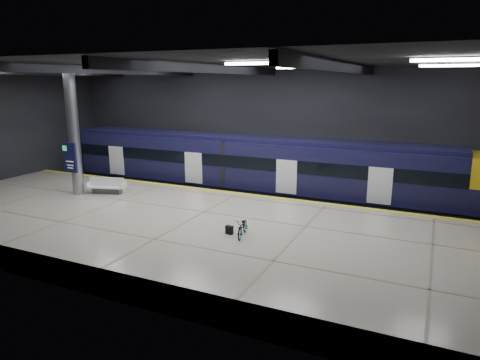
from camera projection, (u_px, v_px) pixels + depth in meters
The scene contains 10 objects.
ground at pixel (215, 227), 21.59m from camera, with size 30.00×30.00×0.00m, color black.
room_shell at pixel (213, 113), 20.30m from camera, with size 30.10×16.10×8.05m.
platform at pixel (188, 232), 19.25m from camera, with size 30.00×11.00×1.10m, color beige.
safety_strip at pixel (238, 193), 23.77m from camera, with size 30.00×0.40×0.01m, color yellow.
rails at pixel (257, 199), 26.43m from camera, with size 30.00×1.52×0.16m.
train at pixel (275, 169), 25.51m from camera, with size 29.40×2.84×3.79m.
bench at pixel (107, 188), 23.78m from camera, with size 2.17×1.38×0.89m.
bicycle at pixel (243, 227), 17.15m from camera, with size 0.52×1.48×0.78m, color #99999E.
pannier_bag at pixel (229, 230), 17.44m from camera, with size 0.30×0.18×0.35m, color black.
info_column at pixel (73, 133), 22.95m from camera, with size 0.90×0.78×6.90m.
Camera 1 is at (9.77, -18.05, 7.20)m, focal length 32.00 mm.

